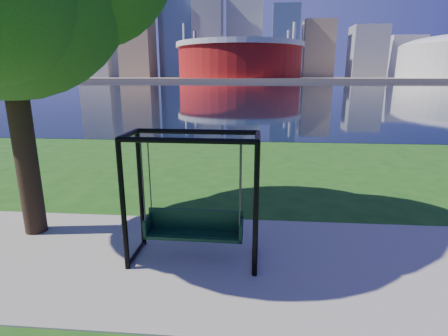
# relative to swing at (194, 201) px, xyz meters

# --- Properties ---
(ground) EXTENTS (900.00, 900.00, 0.00)m
(ground) POSITION_rel_swing_xyz_m (0.60, 0.41, -1.18)
(ground) COLOR #1E5114
(ground) RESTS_ON ground
(path) EXTENTS (120.00, 4.00, 0.03)m
(path) POSITION_rel_swing_xyz_m (0.60, -0.09, -1.17)
(path) COLOR #9E937F
(path) RESTS_ON ground
(river) EXTENTS (900.00, 180.00, 0.02)m
(river) POSITION_rel_swing_xyz_m (0.60, 102.41, -1.17)
(river) COLOR black
(river) RESTS_ON ground
(far_bank) EXTENTS (900.00, 228.00, 2.00)m
(far_bank) POSITION_rel_swing_xyz_m (0.60, 306.41, -0.18)
(far_bank) COLOR #937F60
(far_bank) RESTS_ON ground
(stadium) EXTENTS (83.00, 83.00, 32.00)m
(stadium) POSITION_rel_swing_xyz_m (-9.40, 235.41, 13.05)
(stadium) COLOR maroon
(stadium) RESTS_ON far_bank
(skyline) EXTENTS (392.00, 66.00, 96.50)m
(skyline) POSITION_rel_swing_xyz_m (-3.67, 319.80, 34.71)
(skyline) COLOR gray
(skyline) RESTS_ON far_bank
(swing) EXTENTS (2.40, 1.06, 2.44)m
(swing) POSITION_rel_swing_xyz_m (0.00, 0.00, 0.00)
(swing) COLOR black
(swing) RESTS_ON ground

